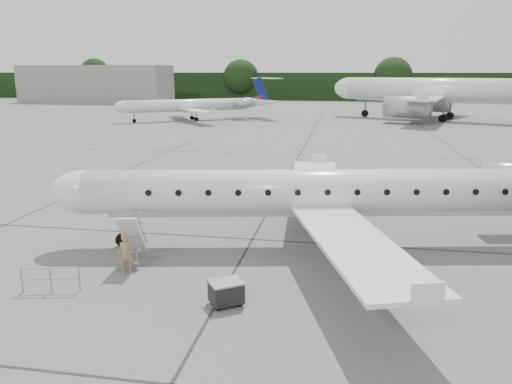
# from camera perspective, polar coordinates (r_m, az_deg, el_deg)

# --- Properties ---
(ground) EXTENTS (320.00, 320.00, 0.00)m
(ground) POSITION_cam_1_polar(r_m,az_deg,el_deg) (22.98, 14.71, -8.28)
(ground) COLOR slate
(ground) RESTS_ON ground
(treeline) EXTENTS (260.00, 4.00, 8.00)m
(treeline) POSITION_cam_1_polar(r_m,az_deg,el_deg) (151.36, 11.00, 11.73)
(treeline) COLOR black
(treeline) RESTS_ON ground
(terminal_building) EXTENTS (40.00, 14.00, 10.00)m
(terminal_building) POSITION_cam_1_polar(r_m,az_deg,el_deg) (147.83, -17.74, 11.69)
(terminal_building) COLOR gray
(terminal_building) RESTS_ON ground
(main_regional_jet) EXTENTS (33.26, 26.62, 7.64)m
(main_regional_jet) POSITION_cam_1_polar(r_m,az_deg,el_deg) (24.10, 8.25, 2.53)
(main_regional_jet) COLOR silver
(main_regional_jet) RESTS_ON ground
(airstair) EXTENTS (1.23, 2.23, 2.39)m
(airstair) POSITION_cam_1_polar(r_m,az_deg,el_deg) (22.99, -13.98, -5.05)
(airstair) COLOR silver
(airstair) RESTS_ON ground
(passenger) EXTENTS (0.75, 0.65, 1.74)m
(passenger) POSITION_cam_1_polar(r_m,az_deg,el_deg) (22.00, -14.64, -6.85)
(passenger) COLOR #947751
(passenger) RESTS_ON ground
(safety_railing) EXTENTS (2.17, 0.55, 1.00)m
(safety_railing) POSITION_cam_1_polar(r_m,az_deg,el_deg) (21.25, -22.41, -9.29)
(safety_railing) COLOR gray
(safety_railing) RESTS_ON ground
(baggage_cart) EXTENTS (1.46, 1.40, 0.99)m
(baggage_cart) POSITION_cam_1_polar(r_m,az_deg,el_deg) (18.73, -3.44, -11.37)
(baggage_cart) COLOR black
(baggage_cart) RESTS_ON ground
(bg_narrowbody) EXTENTS (48.45, 42.18, 14.53)m
(bg_narrowbody) POSITION_cam_1_polar(r_m,az_deg,el_deg) (93.85, 20.05, 12.15)
(bg_narrowbody) COLOR silver
(bg_narrowbody) RESTS_ON ground
(bg_regional_left) EXTENTS (34.51, 32.29, 7.35)m
(bg_regional_left) POSITION_cam_1_polar(r_m,az_deg,el_deg) (88.69, -7.78, 10.46)
(bg_regional_left) COLOR silver
(bg_regional_left) RESTS_ON ground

